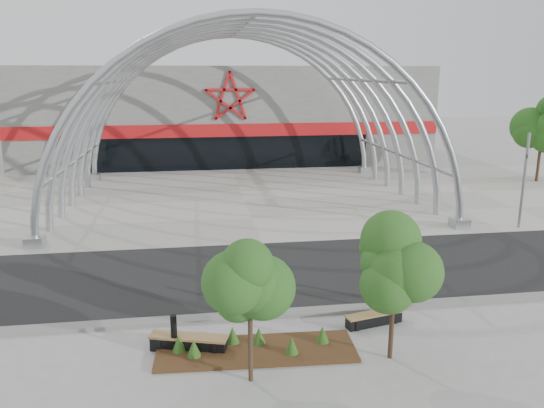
# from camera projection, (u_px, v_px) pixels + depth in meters

# --- Properties ---
(ground) EXTENTS (140.00, 140.00, 0.00)m
(ground) POSITION_uv_depth(u_px,v_px,m) (290.00, 311.00, 17.20)
(ground) COLOR gray
(ground) RESTS_ON ground
(road) EXTENTS (140.00, 7.00, 0.02)m
(road) POSITION_uv_depth(u_px,v_px,m) (274.00, 272.00, 20.55)
(road) COLOR black
(road) RESTS_ON ground
(forecourt) EXTENTS (60.00, 17.00, 0.04)m
(forecourt) POSITION_uv_depth(u_px,v_px,m) (244.00, 200.00, 32.06)
(forecourt) COLOR #A19C91
(forecourt) RESTS_ON ground
(kerb) EXTENTS (60.00, 0.50, 0.12)m
(kerb) POSITION_uv_depth(u_px,v_px,m) (292.00, 313.00, 16.94)
(kerb) COLOR slate
(kerb) RESTS_ON ground
(arena_building) EXTENTS (34.00, 15.24, 8.00)m
(arena_building) POSITION_uv_depth(u_px,v_px,m) (225.00, 112.00, 48.32)
(arena_building) COLOR slate
(arena_building) RESTS_ON ground
(vault_canopy) EXTENTS (20.80, 15.80, 20.36)m
(vault_canopy) POSITION_uv_depth(u_px,v_px,m) (244.00, 200.00, 32.06)
(vault_canopy) COLOR #A3A9AE
(vault_canopy) RESTS_ON ground
(planting_bed) EXTENTS (5.57, 1.95, 0.58)m
(planting_bed) POSITION_uv_depth(u_px,v_px,m) (253.00, 347.00, 14.67)
(planting_bed) COLOR #382413
(planting_bed) RESTS_ON ground
(signal_pole) EXTENTS (0.28, 0.67, 4.74)m
(signal_pole) POSITION_uv_depth(u_px,v_px,m) (524.00, 179.00, 25.69)
(signal_pole) COLOR gray
(signal_pole) RESTS_ON ground
(street_tree_0) EXTENTS (1.65, 1.65, 3.75)m
(street_tree_0) POSITION_uv_depth(u_px,v_px,m) (250.00, 280.00, 12.69)
(street_tree_0) COLOR black
(street_tree_0) RESTS_ON ground
(street_tree_1) EXTENTS (1.60, 1.60, 3.78)m
(street_tree_1) POSITION_uv_depth(u_px,v_px,m) (395.00, 264.00, 13.75)
(street_tree_1) COLOR black
(street_tree_1) RESTS_ON ground
(bench_0) EXTENTS (2.22, 1.07, 0.46)m
(bench_0) POSITION_uv_depth(u_px,v_px,m) (189.00, 343.00, 14.71)
(bench_0) COLOR black
(bench_0) RESTS_ON ground
(bench_1) EXTENTS (1.91, 0.81, 0.39)m
(bench_1) POSITION_uv_depth(u_px,v_px,m) (374.00, 319.00, 16.24)
(bench_1) COLOR black
(bench_1) RESTS_ON ground
(bollard_0) EXTENTS (0.18, 0.18, 1.10)m
(bollard_0) POSITION_uv_depth(u_px,v_px,m) (174.00, 334.00, 14.56)
(bollard_0) COLOR black
(bollard_0) RESTS_ON ground
(bollard_1) EXTENTS (0.15, 0.15, 0.91)m
(bollard_1) POSITION_uv_depth(u_px,v_px,m) (252.00, 293.00, 17.46)
(bollard_1) COLOR black
(bollard_1) RESTS_ON ground
(bollard_2) EXTENTS (0.14, 0.14, 0.89)m
(bollard_2) POSITION_uv_depth(u_px,v_px,m) (260.00, 295.00, 17.36)
(bollard_2) COLOR black
(bollard_2) RESTS_ON ground
(bollard_3) EXTENTS (0.18, 0.18, 1.13)m
(bollard_3) POSITION_uv_depth(u_px,v_px,m) (403.00, 289.00, 17.52)
(bollard_3) COLOR black
(bollard_3) RESTS_ON ground
(bollard_4) EXTENTS (0.16, 0.16, 1.03)m
(bollard_4) POSITION_uv_depth(u_px,v_px,m) (382.00, 295.00, 17.15)
(bollard_4) COLOR black
(bollard_4) RESTS_ON ground
(bg_tree_1) EXTENTS (2.70, 2.70, 5.91)m
(bg_tree_1) POSITION_uv_depth(u_px,v_px,m) (544.00, 121.00, 36.44)
(bg_tree_1) COLOR black
(bg_tree_1) RESTS_ON ground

